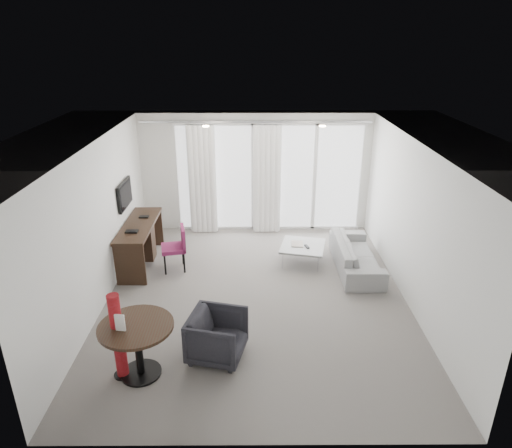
{
  "coord_description": "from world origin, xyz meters",
  "views": [
    {
      "loc": [
        -0.04,
        -6.64,
        4.13
      ],
      "look_at": [
        0.0,
        0.6,
        1.1
      ],
      "focal_mm": 32.0,
      "sensor_mm": 36.0,
      "label": 1
    }
  ],
  "objects_px": {
    "desk": "(141,244)",
    "desk_chair": "(173,249)",
    "red_lamp": "(118,337)",
    "tub_armchair": "(217,336)",
    "round_table": "(139,350)",
    "rattan_chair_a": "(308,193)",
    "rattan_chair_b": "(337,182)",
    "coffee_table": "(302,254)",
    "sofa": "(356,255)"
  },
  "relations": [
    {
      "from": "desk",
      "to": "tub_armchair",
      "type": "relative_size",
      "value": 2.4
    },
    {
      "from": "round_table",
      "to": "sofa",
      "type": "distance_m",
      "value": 4.48
    },
    {
      "from": "desk_chair",
      "to": "round_table",
      "type": "height_order",
      "value": "desk_chair"
    },
    {
      "from": "desk",
      "to": "tub_armchair",
      "type": "height_order",
      "value": "desk"
    },
    {
      "from": "rattan_chair_a",
      "to": "rattan_chair_b",
      "type": "bearing_deg",
      "value": 61.63
    },
    {
      "from": "red_lamp",
      "to": "sofa",
      "type": "bearing_deg",
      "value": 38.83
    },
    {
      "from": "red_lamp",
      "to": "coffee_table",
      "type": "xyz_separation_m",
      "value": [
        2.66,
        3.18,
        -0.42
      ]
    },
    {
      "from": "red_lamp",
      "to": "tub_armchair",
      "type": "bearing_deg",
      "value": 17.08
    },
    {
      "from": "rattan_chair_a",
      "to": "rattan_chair_b",
      "type": "xyz_separation_m",
      "value": [
        0.88,
        0.92,
        0.02
      ]
    },
    {
      "from": "round_table",
      "to": "rattan_chair_b",
      "type": "xyz_separation_m",
      "value": [
        3.75,
        7.05,
        0.03
      ]
    },
    {
      "from": "desk",
      "to": "rattan_chair_a",
      "type": "distance_m",
      "value": 4.65
    },
    {
      "from": "round_table",
      "to": "tub_armchair",
      "type": "bearing_deg",
      "value": 19.54
    },
    {
      "from": "tub_armchair",
      "to": "round_table",
      "type": "bearing_deg",
      "value": 123.0
    },
    {
      "from": "desk",
      "to": "coffee_table",
      "type": "distance_m",
      "value": 3.12
    },
    {
      "from": "desk",
      "to": "round_table",
      "type": "bearing_deg",
      "value": -77.65
    },
    {
      "from": "round_table",
      "to": "rattan_chair_b",
      "type": "relative_size",
      "value": 1.15
    },
    {
      "from": "desk",
      "to": "rattan_chair_b",
      "type": "height_order",
      "value": "rattan_chair_b"
    },
    {
      "from": "desk_chair",
      "to": "red_lamp",
      "type": "height_order",
      "value": "red_lamp"
    },
    {
      "from": "coffee_table",
      "to": "sofa",
      "type": "distance_m",
      "value": 1.02
    },
    {
      "from": "desk_chair",
      "to": "round_table",
      "type": "relative_size",
      "value": 0.9
    },
    {
      "from": "desk",
      "to": "coffee_table",
      "type": "height_order",
      "value": "desk"
    },
    {
      "from": "round_table",
      "to": "coffee_table",
      "type": "bearing_deg",
      "value": 52.45
    },
    {
      "from": "tub_armchair",
      "to": "rattan_chair_b",
      "type": "distance_m",
      "value": 7.25
    },
    {
      "from": "round_table",
      "to": "sofa",
      "type": "xyz_separation_m",
      "value": [
        3.41,
        2.91,
        -0.11
      ]
    },
    {
      "from": "sofa",
      "to": "tub_armchair",
      "type": "bearing_deg",
      "value": 136.49
    },
    {
      "from": "desk",
      "to": "coffee_table",
      "type": "relative_size",
      "value": 2.18
    },
    {
      "from": "round_table",
      "to": "desk_chair",
      "type": "bearing_deg",
      "value": 90.37
    },
    {
      "from": "desk_chair",
      "to": "coffee_table",
      "type": "bearing_deg",
      "value": -5.86
    },
    {
      "from": "coffee_table",
      "to": "round_table",
      "type": "bearing_deg",
      "value": -127.55
    },
    {
      "from": "red_lamp",
      "to": "tub_armchair",
      "type": "distance_m",
      "value": 1.3
    },
    {
      "from": "desk",
      "to": "sofa",
      "type": "height_order",
      "value": "desk"
    },
    {
      "from": "tub_armchair",
      "to": "desk",
      "type": "bearing_deg",
      "value": 44.45
    },
    {
      "from": "rattan_chair_a",
      "to": "round_table",
      "type": "bearing_deg",
      "value": -99.4
    },
    {
      "from": "desk_chair",
      "to": "red_lamp",
      "type": "bearing_deg",
      "value": -106.38
    },
    {
      "from": "red_lamp",
      "to": "coffee_table",
      "type": "height_order",
      "value": "red_lamp"
    },
    {
      "from": "tub_armchair",
      "to": "coffee_table",
      "type": "bearing_deg",
      "value": -13.74
    },
    {
      "from": "desk",
      "to": "rattan_chair_b",
      "type": "bearing_deg",
      "value": 41.55
    },
    {
      "from": "desk_chair",
      "to": "rattan_chair_b",
      "type": "bearing_deg",
      "value": 35.68
    },
    {
      "from": "rattan_chair_b",
      "to": "tub_armchair",
      "type": "bearing_deg",
      "value": -89.51
    },
    {
      "from": "desk_chair",
      "to": "rattan_chair_b",
      "type": "xyz_separation_m",
      "value": [
        3.77,
        4.17,
        -0.01
      ]
    },
    {
      "from": "coffee_table",
      "to": "rattan_chair_b",
      "type": "height_order",
      "value": "rattan_chair_b"
    },
    {
      "from": "desk",
      "to": "desk_chair",
      "type": "bearing_deg",
      "value": -19.95
    },
    {
      "from": "sofa",
      "to": "round_table",
      "type": "bearing_deg",
      "value": 130.44
    },
    {
      "from": "coffee_table",
      "to": "sofa",
      "type": "xyz_separation_m",
      "value": [
        0.99,
        -0.25,
        0.09
      ]
    },
    {
      "from": "red_lamp",
      "to": "desk_chair",
      "type": "bearing_deg",
      "value": 85.84
    },
    {
      "from": "rattan_chair_b",
      "to": "coffee_table",
      "type": "bearing_deg",
      "value": -85.84
    },
    {
      "from": "desk_chair",
      "to": "rattan_chair_a",
      "type": "xyz_separation_m",
      "value": [
        2.88,
        3.25,
        -0.03
      ]
    },
    {
      "from": "round_table",
      "to": "red_lamp",
      "type": "xyz_separation_m",
      "value": [
        -0.23,
        -0.02,
        0.23
      ]
    },
    {
      "from": "desk",
      "to": "rattan_chair_b",
      "type": "distance_m",
      "value": 5.92
    },
    {
      "from": "tub_armchair",
      "to": "sofa",
      "type": "xyz_separation_m",
      "value": [
        2.43,
        2.56,
        -0.06
      ]
    }
  ]
}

